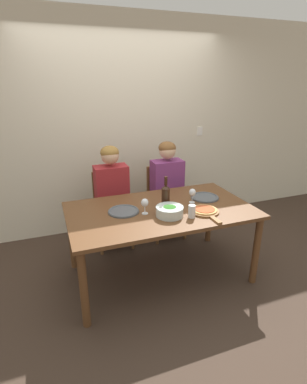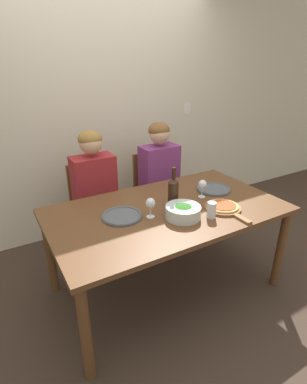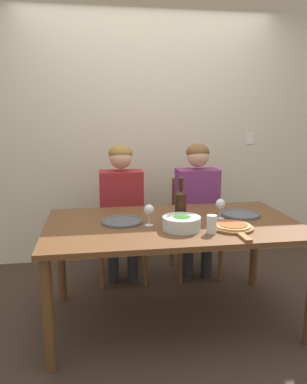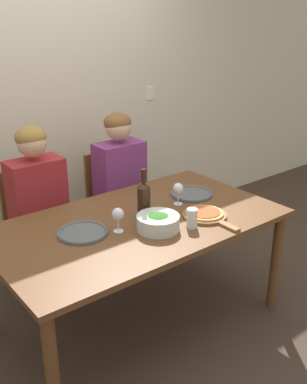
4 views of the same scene
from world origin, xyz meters
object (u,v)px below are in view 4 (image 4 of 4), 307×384
(chair_left, at_px, (35,224))
(wine_bottle, at_px, (144,199))
(person_woman, at_px, (38,196))
(person_man, at_px, (121,175))
(dinner_plate_right, at_px, (191,194))
(dinner_plate_left, at_px, (83,232))
(chair_right, at_px, (114,201))
(water_tumbler, at_px, (192,218))
(wine_glass_right, at_px, (178,190))
(wine_glass_left, at_px, (118,215))
(broccoli_bowl, at_px, (158,222))
(pizza_on_board, at_px, (206,215))

(chair_left, relative_size, wine_bottle, 2.82)
(person_woman, bearing_deg, person_man, 0.00)
(dinner_plate_right, bearing_deg, dinner_plate_left, -176.93)
(chair_right, height_order, dinner_plate_left, chair_right)
(chair_left, relative_size, water_tumbler, 7.56)
(wine_bottle, bearing_deg, dinner_plate_right, 10.47)
(chair_right, bearing_deg, wine_glass_right, -91.98)
(wine_bottle, height_order, dinner_plate_left, wine_bottle)
(wine_bottle, height_order, wine_glass_left, wine_bottle)
(wine_bottle, height_order, dinner_plate_right, wine_bottle)
(person_woman, height_order, broccoli_bowl, person_woman)
(person_woman, bearing_deg, wine_glass_right, -46.68)
(pizza_on_board, bearing_deg, wine_bottle, 142.39)
(dinner_plate_right, height_order, wine_glass_right, wine_glass_right)
(pizza_on_board, bearing_deg, water_tumbler, -162.83)
(person_woman, distance_m, wine_glass_right, 0.98)
(dinner_plate_right, bearing_deg, wine_glass_right, -160.04)
(chair_left, height_order, dinner_plate_right, chair_left)
(chair_right, distance_m, person_woman, 0.75)
(wine_bottle, bearing_deg, chair_left, 113.65)
(chair_left, height_order, person_woman, person_woman)
(chair_left, distance_m, wine_bottle, 0.99)
(chair_left, xyz_separation_m, wine_glass_right, (0.67, -0.82, 0.36))
(pizza_on_board, height_order, wine_glass_left, wine_glass_left)
(broccoli_bowl, bearing_deg, water_tumbler, -30.11)
(person_woman, bearing_deg, dinner_plate_right, -36.97)
(broccoli_bowl, xyz_separation_m, dinner_plate_left, (-0.38, 0.23, -0.04))
(chair_left, distance_m, dinner_plate_right, 1.17)
(person_woman, distance_m, broccoli_bowl, 0.98)
(dinner_plate_right, relative_size, pizza_on_board, 0.71)
(chair_left, relative_size, person_man, 0.72)
(broccoli_bowl, relative_size, water_tumbler, 2.15)
(broccoli_bowl, relative_size, wine_glass_right, 1.69)
(wine_glass_left, bearing_deg, chair_left, 98.27)
(pizza_on_board, height_order, water_tumbler, water_tumbler)
(wine_glass_left, bearing_deg, person_man, 54.63)
(person_man, distance_m, broccoli_bowl, 0.99)
(chair_right, xyz_separation_m, dinner_plate_right, (0.16, -0.75, 0.26))
(dinner_plate_left, relative_size, wine_glass_right, 1.96)
(chair_right, distance_m, broccoli_bowl, 1.13)
(wine_bottle, bearing_deg, broccoli_bowl, -101.09)
(chair_right, relative_size, person_woman, 0.72)
(chair_right, xyz_separation_m, person_man, (0.00, -0.11, 0.26))
(chair_left, bearing_deg, pizza_on_board, -57.94)
(dinner_plate_right, height_order, water_tumbler, water_tumbler)
(chair_left, xyz_separation_m, chair_right, (0.70, 0.00, 0.00))
(chair_left, relative_size, chair_right, 1.00)
(wine_glass_right, bearing_deg, person_man, 87.73)
(wine_bottle, distance_m, wine_glass_left, 0.25)
(broccoli_bowl, xyz_separation_m, wine_glass_left, (-0.20, 0.12, 0.06))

